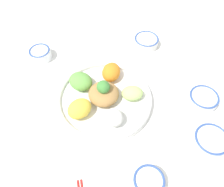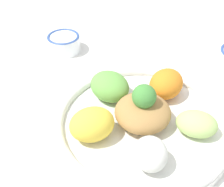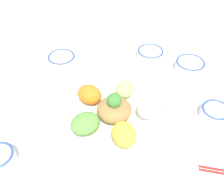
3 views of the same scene
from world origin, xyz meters
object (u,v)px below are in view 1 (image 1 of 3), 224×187
at_px(salad_platter, 103,96).
at_px(serving_spoon_main, 157,71).
at_px(rice_bowl_blue, 146,41).
at_px(rice_bowl_plain, 40,54).
at_px(sauce_bowl_far, 211,141).
at_px(sauce_bowl_dark, 148,182).
at_px(sauce_bowl_red, 203,99).

relative_size(salad_platter, serving_spoon_main, 2.95).
bearing_deg(rice_bowl_blue, rice_bowl_plain, 43.77).
relative_size(rice_bowl_blue, sauce_bowl_far, 0.97).
distance_m(rice_bowl_blue, sauce_bowl_far, 0.50).
distance_m(sauce_bowl_dark, rice_bowl_plain, 0.66).
bearing_deg(salad_platter, sauce_bowl_far, -172.45).
distance_m(sauce_bowl_dark, serving_spoon_main, 0.45).
distance_m(rice_bowl_blue, sauce_bowl_dark, 0.60).
relative_size(salad_platter, rice_bowl_blue, 3.28).
distance_m(salad_platter, sauce_bowl_red, 0.37).
bearing_deg(salad_platter, sauce_bowl_dark, 148.76).
xyz_separation_m(rice_bowl_blue, rice_bowl_plain, (0.33, 0.32, 0.00)).
relative_size(sauce_bowl_red, rice_bowl_blue, 0.99).
xyz_separation_m(salad_platter, rice_bowl_plain, (0.35, -0.03, -0.00)).
distance_m(salad_platter, serving_spoon_main, 0.26).
height_order(sauce_bowl_red, sauce_bowl_dark, sauce_bowl_dark).
xyz_separation_m(sauce_bowl_red, serving_spoon_main, (0.20, -0.04, -0.02)).
distance_m(salad_platter, rice_bowl_plain, 0.35).
relative_size(rice_bowl_blue, sauce_bowl_dark, 1.18).
height_order(sauce_bowl_red, rice_bowl_plain, rice_bowl_plain).
bearing_deg(rice_bowl_blue, sauce_bowl_red, 153.76).
height_order(salad_platter, rice_bowl_plain, salad_platter).
relative_size(rice_bowl_plain, serving_spoon_main, 0.74).
relative_size(sauce_bowl_dark, serving_spoon_main, 0.76).
xyz_separation_m(salad_platter, rice_bowl_blue, (0.01, -0.36, -0.00)).
height_order(sauce_bowl_dark, sauce_bowl_far, sauce_bowl_far).
xyz_separation_m(sauce_bowl_red, sauce_bowl_dark, (0.03, 0.37, 0.00)).
bearing_deg(sauce_bowl_far, sauce_bowl_red, -62.32).
bearing_deg(sauce_bowl_far, rice_bowl_blue, -37.43).
height_order(sauce_bowl_red, rice_bowl_blue, same).
height_order(rice_bowl_plain, sauce_bowl_far, rice_bowl_plain).
distance_m(rice_bowl_blue, rice_bowl_plain, 0.46).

